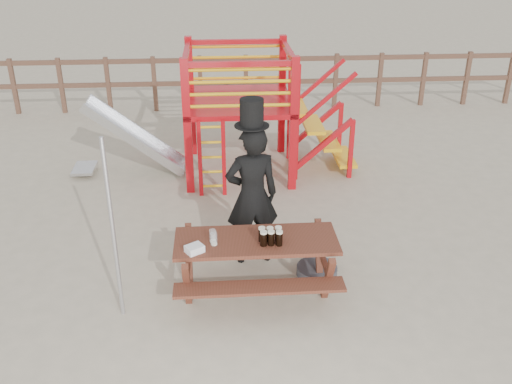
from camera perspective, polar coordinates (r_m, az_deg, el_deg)
name	(u,v)px	position (r m, az deg, el deg)	size (l,w,h in m)	color
ground	(236,296)	(6.62, -2.05, -10.34)	(60.00, 60.00, 0.00)	#B7A98E
back_fence	(223,77)	(12.74, -3.31, 11.44)	(15.09, 0.09, 1.20)	brown
playground_fort	(234,110)	(9.37, -2.22, 8.24)	(4.71, 1.84, 2.10)	red
picnic_table	(256,259)	(6.44, 0.02, -6.73)	(1.80, 1.25, 0.70)	maroon
man_with_hat	(252,192)	(6.81, -0.40, -0.03)	(0.70, 0.52, 2.09)	black
metal_pole	(113,232)	(5.97, -14.10, -3.90)	(0.05, 0.05, 2.05)	#B2B2B7
parasol_base	(317,271)	(6.98, 6.10, -7.81)	(0.49, 0.49, 0.21)	#3D3D42
paper_bag	(195,249)	(6.09, -6.17, -5.68)	(0.18, 0.14, 0.08)	white
stout_pints	(271,236)	(6.20, 1.47, -4.43)	(0.26, 0.17, 0.17)	black
empty_glasses	(213,238)	(6.22, -4.29, -4.59)	(0.09, 0.13, 0.15)	silver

